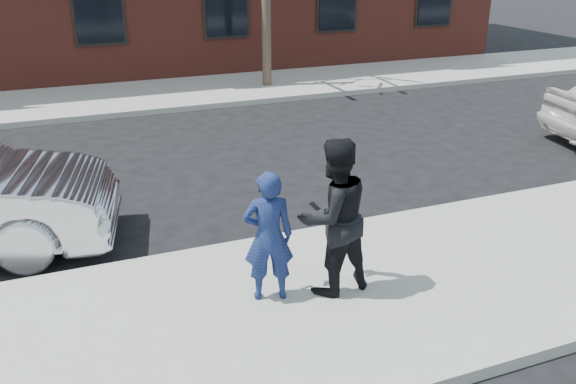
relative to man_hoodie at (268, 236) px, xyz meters
name	(u,v)px	position (x,y,z in m)	size (l,w,h in m)	color
ground	(227,318)	(-0.54, -0.04, -0.95)	(100.00, 100.00, 0.00)	black
near_sidewalk	(233,325)	(-0.54, -0.29, -0.87)	(50.00, 3.50, 0.15)	gray
near_curb	(195,254)	(-0.54, 1.51, -0.87)	(50.00, 0.10, 0.15)	#999691
far_sidewalk	(110,99)	(-0.54, 11.21, -0.87)	(50.00, 3.50, 0.15)	gray
far_curb	(119,115)	(-0.54, 9.41, -0.87)	(50.00, 0.10, 0.15)	#999691
man_hoodie	(268,236)	(0.00, 0.00, 0.00)	(0.66, 0.55, 1.60)	navy
man_peacoat	(334,217)	(0.77, -0.11, 0.16)	(1.03, 0.85, 1.92)	black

